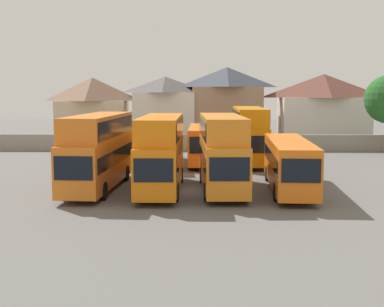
{
  "coord_description": "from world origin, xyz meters",
  "views": [
    {
      "loc": [
        0.79,
        -34.5,
        6.47
      ],
      "look_at": [
        0.0,
        3.0,
        2.09
      ],
      "focal_mm": 49.96,
      "sensor_mm": 36.0,
      "label": 1
    }
  ],
  "objects_px": {
    "bus_4": "(289,162)",
    "bus_5": "(155,143)",
    "house_terrace_left": "(93,110)",
    "house_terrace_far_right": "(323,109)",
    "bus_6": "(204,143)",
    "bus_3": "(222,149)",
    "bus_7": "(250,132)",
    "house_terrace_right": "(227,105)",
    "bus_1": "(99,147)",
    "bus_2": "(161,149)",
    "house_terrace_centre": "(165,110)"
  },
  "relations": [
    {
      "from": "bus_4",
      "to": "bus_5",
      "type": "relative_size",
      "value": 1.04
    },
    {
      "from": "house_terrace_left",
      "to": "house_terrace_far_right",
      "type": "distance_m",
      "value": 28.0
    },
    {
      "from": "bus_6",
      "to": "bus_3",
      "type": "bearing_deg",
      "value": 5.38
    },
    {
      "from": "bus_6",
      "to": "bus_4",
      "type": "bearing_deg",
      "value": 23.78
    },
    {
      "from": "bus_4",
      "to": "bus_7",
      "type": "relative_size",
      "value": 1.05
    },
    {
      "from": "house_terrace_left",
      "to": "house_terrace_right",
      "type": "relative_size",
      "value": 0.9
    },
    {
      "from": "bus_1",
      "to": "bus_4",
      "type": "xyz_separation_m",
      "value": [
        12.54,
        -0.28,
        -0.89
      ]
    },
    {
      "from": "bus_2",
      "to": "house_terrace_right",
      "type": "height_order",
      "value": "house_terrace_right"
    },
    {
      "from": "bus_1",
      "to": "bus_3",
      "type": "xyz_separation_m",
      "value": [
        8.15,
        -0.53,
        -0.02
      ]
    },
    {
      "from": "bus_2",
      "to": "house_terrace_left",
      "type": "relative_size",
      "value": 1.27
    },
    {
      "from": "bus_6",
      "to": "bus_1",
      "type": "bearing_deg",
      "value": -29.06
    },
    {
      "from": "bus_4",
      "to": "house_terrace_centre",
      "type": "xyz_separation_m",
      "value": [
        -10.29,
        31.35,
        2.32
      ]
    },
    {
      "from": "bus_1",
      "to": "bus_2",
      "type": "xyz_separation_m",
      "value": [
        4.19,
        -0.69,
        -0.04
      ]
    },
    {
      "from": "bus_2",
      "to": "house_terrace_centre",
      "type": "xyz_separation_m",
      "value": [
        -1.95,
        31.76,
        1.46
      ]
    },
    {
      "from": "house_terrace_left",
      "to": "house_terrace_right",
      "type": "height_order",
      "value": "house_terrace_right"
    },
    {
      "from": "bus_3",
      "to": "bus_6",
      "type": "xyz_separation_m",
      "value": [
        -1.2,
        12.99,
        -0.85
      ]
    },
    {
      "from": "bus_6",
      "to": "house_terrace_far_right",
      "type": "bearing_deg",
      "value": 140.66
    },
    {
      "from": "house_terrace_far_right",
      "to": "bus_5",
      "type": "bearing_deg",
      "value": -136.85
    },
    {
      "from": "bus_7",
      "to": "house_terrace_far_right",
      "type": "bearing_deg",
      "value": 148.83
    },
    {
      "from": "bus_4",
      "to": "house_terrace_right",
      "type": "xyz_separation_m",
      "value": [
        -2.72,
        31.23,
        2.9
      ]
    },
    {
      "from": "bus_5",
      "to": "bus_1",
      "type": "bearing_deg",
      "value": -16.1
    },
    {
      "from": "bus_3",
      "to": "house_terrace_centre",
      "type": "height_order",
      "value": "house_terrace_centre"
    },
    {
      "from": "bus_2",
      "to": "house_terrace_far_right",
      "type": "bearing_deg",
      "value": 150.7
    },
    {
      "from": "bus_1",
      "to": "bus_3",
      "type": "distance_m",
      "value": 8.17
    },
    {
      "from": "house_terrace_left",
      "to": "house_terrace_far_right",
      "type": "xyz_separation_m",
      "value": [
        28.0,
        0.07,
        0.2
      ]
    },
    {
      "from": "bus_1",
      "to": "bus_2",
      "type": "distance_m",
      "value": 4.25
    },
    {
      "from": "bus_6",
      "to": "house_terrace_centre",
      "type": "distance_m",
      "value": 19.33
    },
    {
      "from": "bus_2",
      "to": "bus_7",
      "type": "distance_m",
      "value": 15.46
    },
    {
      "from": "bus_1",
      "to": "bus_4",
      "type": "relative_size",
      "value": 0.96
    },
    {
      "from": "house_terrace_far_right",
      "to": "bus_7",
      "type": "bearing_deg",
      "value": -121.42
    },
    {
      "from": "bus_2",
      "to": "house_terrace_right",
      "type": "relative_size",
      "value": 1.14
    },
    {
      "from": "bus_4",
      "to": "house_terrace_far_right",
      "type": "bearing_deg",
      "value": 166.45
    },
    {
      "from": "bus_1",
      "to": "house_terrace_right",
      "type": "distance_m",
      "value": 32.53
    },
    {
      "from": "bus_2",
      "to": "house_terrace_centre",
      "type": "height_order",
      "value": "house_terrace_centre"
    },
    {
      "from": "bus_2",
      "to": "bus_3",
      "type": "bearing_deg",
      "value": 92.31
    },
    {
      "from": "bus_1",
      "to": "house_terrace_right",
      "type": "relative_size",
      "value": 1.22
    },
    {
      "from": "bus_6",
      "to": "house_terrace_far_right",
      "type": "relative_size",
      "value": 0.95
    },
    {
      "from": "house_terrace_left",
      "to": "house_terrace_right",
      "type": "distance_m",
      "value": 16.41
    },
    {
      "from": "bus_3",
      "to": "house_terrace_left",
      "type": "xyz_separation_m",
      "value": [
        -14.71,
        30.54,
        1.4
      ]
    },
    {
      "from": "bus_4",
      "to": "house_terrace_far_right",
      "type": "distance_m",
      "value": 31.74
    },
    {
      "from": "bus_3",
      "to": "house_terrace_right",
      "type": "bearing_deg",
      "value": 174.45
    },
    {
      "from": "bus_4",
      "to": "bus_7",
      "type": "distance_m",
      "value": 13.53
    },
    {
      "from": "bus_3",
      "to": "bus_7",
      "type": "xyz_separation_m",
      "value": [
        2.95,
        13.68,
        0.06
      ]
    },
    {
      "from": "house_terrace_left",
      "to": "house_terrace_centre",
      "type": "xyz_separation_m",
      "value": [
        8.8,
        1.05,
        0.05
      ]
    },
    {
      "from": "house_terrace_centre",
      "to": "bus_3",
      "type": "bearing_deg",
      "value": -79.41
    },
    {
      "from": "bus_5",
      "to": "house_terrace_centre",
      "type": "bearing_deg",
      "value": 176.87
    },
    {
      "from": "bus_5",
      "to": "house_terrace_left",
      "type": "xyz_separation_m",
      "value": [
        -9.16,
        17.6,
        2.28
      ]
    },
    {
      "from": "bus_2",
      "to": "bus_6",
      "type": "bearing_deg",
      "value": 168.14
    },
    {
      "from": "bus_7",
      "to": "house_terrace_left",
      "type": "xyz_separation_m",
      "value": [
        -17.66,
        16.87,
        1.34
      ]
    },
    {
      "from": "house_terrace_right",
      "to": "bus_7",
      "type": "bearing_deg",
      "value": -85.87
    }
  ]
}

